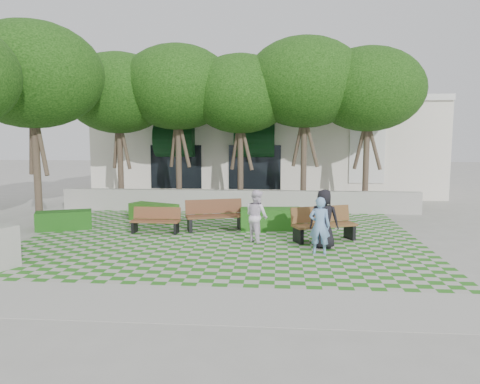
# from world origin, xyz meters

# --- Properties ---
(ground) EXTENTS (90.00, 90.00, 0.00)m
(ground) POSITION_xyz_m (0.00, 0.00, 0.00)
(ground) COLOR gray
(ground) RESTS_ON ground
(lawn) EXTENTS (12.00, 12.00, 0.00)m
(lawn) POSITION_xyz_m (0.00, 1.00, 0.01)
(lawn) COLOR #2B721E
(lawn) RESTS_ON ground
(sidewalk_south) EXTENTS (16.00, 2.00, 0.01)m
(sidewalk_south) POSITION_xyz_m (0.00, -4.70, 0.01)
(sidewalk_south) COLOR #9E9B93
(sidewalk_south) RESTS_ON ground
(sidewalk_west) EXTENTS (2.00, 12.00, 0.01)m
(sidewalk_west) POSITION_xyz_m (-7.20, 1.00, 0.01)
(sidewalk_west) COLOR #9E9B93
(sidewalk_west) RESTS_ON ground
(retaining_wall) EXTENTS (15.00, 0.36, 0.90)m
(retaining_wall) POSITION_xyz_m (0.00, 6.20, 0.45)
(retaining_wall) COLOR #9E9B93
(retaining_wall) RESTS_ON ground
(bench_east) EXTENTS (2.06, 1.37, 1.03)m
(bench_east) POSITION_xyz_m (3.09, 0.96, 0.50)
(bench_east) COLOR brown
(bench_east) RESTS_ON ground
(bench_mid) EXTENTS (2.05, 1.23, 1.02)m
(bench_mid) POSITION_xyz_m (-0.42, 2.27, 0.49)
(bench_mid) COLOR #56311D
(bench_mid) RESTS_ON ground
(bench_west) EXTENTS (1.60, 0.57, 0.83)m
(bench_west) POSITION_xyz_m (-2.29, 1.64, 0.40)
(bench_west) COLOR brown
(bench_west) RESTS_ON ground
(hedge_midright) EXTENTS (2.13, 1.02, 0.72)m
(hedge_midright) POSITION_xyz_m (1.47, 2.54, 0.36)
(hedge_midright) COLOR #1C5316
(hedge_midright) RESTS_ON ground
(hedge_midleft) EXTENTS (1.99, 1.43, 0.65)m
(hedge_midleft) POSITION_xyz_m (-2.94, 3.77, 0.32)
(hedge_midleft) COLOR #235316
(hedge_midleft) RESTS_ON ground
(hedge_west) EXTENTS (1.94, 1.35, 0.63)m
(hedge_west) POSITION_xyz_m (-5.55, 1.92, 0.31)
(hedge_west) COLOR #174A13
(hedge_west) RESTS_ON ground
(person_blue) EXTENTS (0.61, 0.44, 1.56)m
(person_blue) POSITION_xyz_m (2.84, -0.69, 0.78)
(person_blue) COLOR #719BCE
(person_blue) RESTS_ON ground
(person_dark) EXTENTS (0.92, 0.70, 1.69)m
(person_dark) POSITION_xyz_m (3.01, -0.02, 0.84)
(person_dark) COLOR black
(person_dark) RESTS_ON ground
(person_white) EXTENTS (0.95, 0.97, 1.58)m
(person_white) POSITION_xyz_m (1.08, 0.64, 0.79)
(person_white) COLOR white
(person_white) RESTS_ON ground
(tree_row) EXTENTS (17.70, 13.40, 7.41)m
(tree_row) POSITION_xyz_m (-1.86, 5.95, 5.18)
(tree_row) COLOR #47382B
(tree_row) RESTS_ON ground
(building) EXTENTS (18.00, 8.92, 5.15)m
(building) POSITION_xyz_m (0.93, 14.08, 2.52)
(building) COLOR silver
(building) RESTS_ON ground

